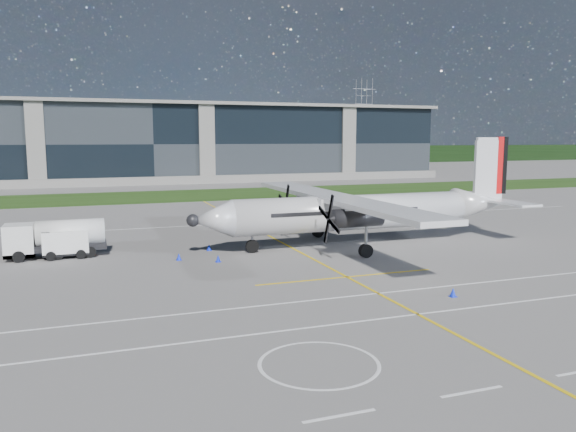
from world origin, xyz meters
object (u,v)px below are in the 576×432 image
Objects in this scene: pylon_east at (364,121)px; safety_cone_nose_stbd at (209,247)px; baggage_tug at (66,244)px; safety_cone_fwd at (179,257)px; safety_cone_portwing at (453,292)px; ground_crew_person at (93,243)px; safety_cone_stbdwing at (273,220)px; safety_cone_nose_port at (218,258)px; turboprop_aircraft at (364,191)px; fuel_tanker_truck at (48,239)px.

pylon_east is 60.00× the size of safety_cone_nose_stbd.
safety_cone_fwd is (7.57, -3.76, -0.76)m from baggage_tug.
safety_cone_nose_stbd is at bearing 120.02° from safety_cone_portwing.
ground_crew_person is 21.17m from safety_cone_stbdwing.
safety_cone_portwing is (0.53, -29.73, 0.00)m from safety_cone_stbdwing.
baggage_tug is 6.70× the size of safety_cone_portwing.
safety_cone_portwing is (18.37, -18.36, -0.69)m from ground_crew_person.
baggage_tug is at bearing 138.01° from safety_cone_portwing.
baggage_tug is 6.70× the size of safety_cone_nose_port.
ground_crew_person is (1.89, 0.12, -0.06)m from baggage_tug.
safety_cone_nose_stbd and safety_cone_nose_port have the same top height.
ground_crew_person is 3.76× the size of safety_cone_nose_port.
ground_crew_person is 6.91m from safety_cone_fwd.
pylon_east is at bearing 58.59° from safety_cone_nose_stbd.
safety_cone_portwing is at bearing -88.98° from safety_cone_stbdwing.
ground_crew_person is at bearing 135.03° from safety_cone_portwing.
safety_cone_nose_port is (-0.25, -4.24, 0.00)m from safety_cone_nose_stbd.
ground_crew_person reaches higher than safety_cone_stbdwing.
safety_cone_nose_port is at bearing -27.65° from baggage_tug.
safety_cone_fwd is at bearing -177.17° from turboprop_aircraft.
turboprop_aircraft is 15.95m from safety_cone_portwing.
safety_cone_stbdwing is (12.16, 15.24, 0.00)m from safety_cone_fwd.
ground_crew_person is (3.08, -0.22, -0.42)m from fuel_tanker_truck.
pylon_east is 174.93m from baggage_tug.
turboprop_aircraft is at bearing -9.10° from safety_cone_nose_stbd.
pylon_east is at bearing 55.52° from baggage_tug.
turboprop_aircraft reaches higher than ground_crew_person.
pylon_east is at bearing 62.59° from turboprop_aircraft.
safety_cone_nose_stbd is (-88.39, -144.77, -14.75)m from pylon_east.
turboprop_aircraft reaches higher than safety_cone_stbdwing.
baggage_tug reaches higher than safety_cone_fwd.
turboprop_aircraft is 13.12m from safety_cone_nose_stbd.
safety_cone_nose_port is (-12.54, -2.27, -4.13)m from turboprop_aircraft.
safety_cone_fwd is at bearing 148.68° from safety_cone_nose_port.
pylon_east is 174.00m from safety_cone_fwd.
safety_cone_nose_stbd is (11.51, -1.38, -1.11)m from fuel_tanker_truck.
baggage_tug is 6.70× the size of safety_cone_fwd.
ground_crew_person is (-20.73, 3.13, -3.44)m from turboprop_aircraft.
pylon_east reaches higher than turboprop_aircraft.
safety_cone_nose_port is at bearing -120.75° from pylon_east.
pylon_east reaches higher than safety_cone_nose_port.
safety_cone_stbdwing is at bearing -53.79° from ground_crew_person.
safety_cone_portwing is at bearing -98.80° from turboprop_aircraft.
safety_cone_nose_port is (-9.66, -16.77, 0.00)m from safety_cone_stbdwing.
safety_cone_fwd is at bearing -120.57° from ground_crew_person.
turboprop_aircraft reaches higher than safety_cone_portwing.
fuel_tanker_truck is at bearing 164.29° from baggage_tug.
safety_cone_nose_port is at bearing -93.34° from safety_cone_nose_stbd.
baggage_tug is at bearing -124.48° from pylon_east.
ground_crew_person reaches higher than safety_cone_nose_stbd.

